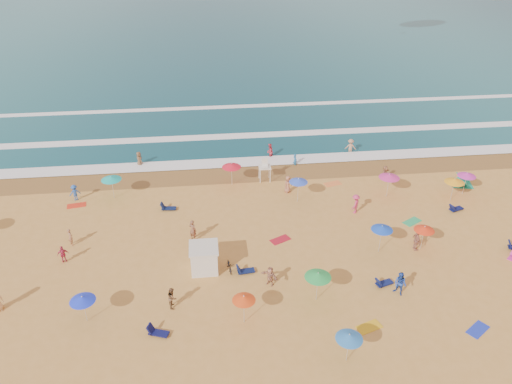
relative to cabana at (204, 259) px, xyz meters
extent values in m
plane|color=gold|center=(2.58, 2.79, -1.00)|extent=(220.00, 220.00, 0.00)
cube|color=#0C4756|center=(2.58, 86.79, -1.00)|extent=(220.00, 140.00, 0.18)
plane|color=olive|center=(2.58, 15.29, -0.99)|extent=(220.00, 220.00, 0.00)
cube|color=white|center=(2.58, 17.79, -0.90)|extent=(200.00, 2.20, 0.05)
cube|color=white|center=(2.58, 24.79, -0.90)|extent=(200.00, 1.60, 0.05)
cube|color=white|center=(2.58, 34.79, -0.90)|extent=(200.00, 1.20, 0.05)
cube|color=silver|center=(0.00, 0.00, 0.00)|extent=(2.00, 2.00, 2.00)
cube|color=silver|center=(0.00, 0.00, 1.06)|extent=(2.20, 2.20, 0.12)
imported|color=black|center=(1.90, -0.30, -0.60)|extent=(0.71, 1.58, 0.81)
cone|color=blue|center=(8.96, 9.17, 1.27)|extent=(1.74, 1.74, 0.35)
cone|color=#FFA71A|center=(23.49, 7.78, 1.13)|extent=(1.83, 1.83, 0.35)
cone|color=#16B4AC|center=(-8.40, 11.71, 1.19)|extent=(1.90, 1.90, 0.35)
cone|color=green|center=(7.83, -4.30, 1.24)|extent=(1.88, 1.88, 0.35)
cone|color=#F33614|center=(17.62, 0.68, 1.02)|extent=(1.63, 1.63, 0.35)
cone|color=#2B74C4|center=(8.52, -9.88, 1.05)|extent=(1.67, 1.67, 0.35)
cone|color=blue|center=(14.09, 0.69, 1.34)|extent=(1.72, 1.72, 0.35)
cone|color=#D42FAB|center=(25.17, 8.75, 1.16)|extent=(1.72, 1.72, 0.35)
cone|color=red|center=(3.01, 13.05, 1.18)|extent=(1.89, 1.89, 0.35)
cone|color=#1D34F8|center=(-8.06, -4.65, 0.99)|extent=(1.71, 1.71, 0.35)
cone|color=#E94513|center=(2.52, -5.93, 1.14)|extent=(1.56, 1.56, 0.35)
cone|color=#DE318C|center=(17.66, 9.13, 1.24)|extent=(1.95, 1.95, 0.35)
cube|color=#0E1149|center=(-3.14, -6.48, -0.83)|extent=(1.41, 0.96, 0.34)
cube|color=#0E1A49|center=(3.14, -0.78, -0.83)|extent=(1.35, 0.70, 0.34)
cube|color=#101A52|center=(13.19, -3.32, -0.83)|extent=(1.41, 0.93, 0.34)
cube|color=#0F154B|center=(23.19, 5.96, -0.83)|extent=(1.41, 0.94, 0.34)
cube|color=#0D1A45|center=(-3.09, 8.98, -0.83)|extent=(1.35, 0.68, 0.34)
cube|color=red|center=(-11.75, 10.70, -0.98)|extent=(1.82, 1.14, 0.03)
cube|color=#D94333|center=(0.03, 3.16, -0.98)|extent=(1.89, 1.39, 0.03)
cube|color=#B11627|center=(6.39, 3.17, -0.98)|extent=(1.91, 1.53, 0.03)
cube|color=#2034C8|center=(17.89, -8.35, -0.98)|extent=(1.89, 1.67, 0.03)
cube|color=#2AA964|center=(18.46, 4.59, -0.98)|extent=(1.90, 1.59, 0.03)
cube|color=gold|center=(10.79, -7.32, -0.98)|extent=(1.89, 1.37, 0.03)
cube|color=orange|center=(13.11, 12.12, -0.98)|extent=(1.87, 1.29, 0.03)
imported|color=tan|center=(16.81, 19.00, -0.30)|extent=(1.33, 0.91, 1.89)
imported|color=#246AA9|center=(10.08, 16.75, -0.50)|extent=(0.53, 0.64, 1.51)
imported|color=#B5745F|center=(17.12, 0.61, -0.10)|extent=(0.54, 1.10, 1.81)
imported|color=#BD2F53|center=(-10.98, 2.13, -0.25)|extent=(0.94, 0.59, 1.49)
imported|color=#2656B1|center=(-11.97, 11.78, -0.20)|extent=(1.19, 0.97, 1.60)
imported|color=tan|center=(4.76, -2.32, -0.21)|extent=(1.39, 1.35, 1.59)
imported|color=#D8366A|center=(13.79, 6.65, -0.07)|extent=(1.27, 1.37, 1.86)
imported|color=#A06A49|center=(-10.89, 4.42, -0.23)|extent=(0.63, 0.67, 1.54)
imported|color=#CD3346|center=(7.60, 18.90, -0.33)|extent=(1.11, 1.13, 1.83)
imported|color=#254AB0|center=(13.89, -4.38, -0.05)|extent=(1.14, 1.16, 1.89)
imported|color=brown|center=(-6.59, 18.45, -0.34)|extent=(1.00, 1.05, 1.81)
imported|color=brown|center=(-0.87, 4.07, -0.05)|extent=(0.82, 0.78, 1.89)
imported|color=#AD7150|center=(18.58, 12.52, -0.25)|extent=(1.23, 1.36, 1.50)
imported|color=#B57053|center=(8.32, 11.01, -0.13)|extent=(1.00, 0.87, 1.74)
imported|color=brown|center=(-2.31, -3.86, -0.19)|extent=(0.65, 0.82, 1.63)
camera|label=1|loc=(0.59, -30.56, 23.60)|focal=35.00mm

